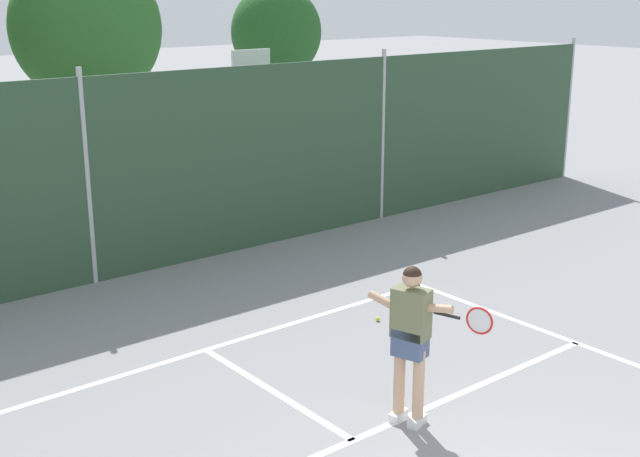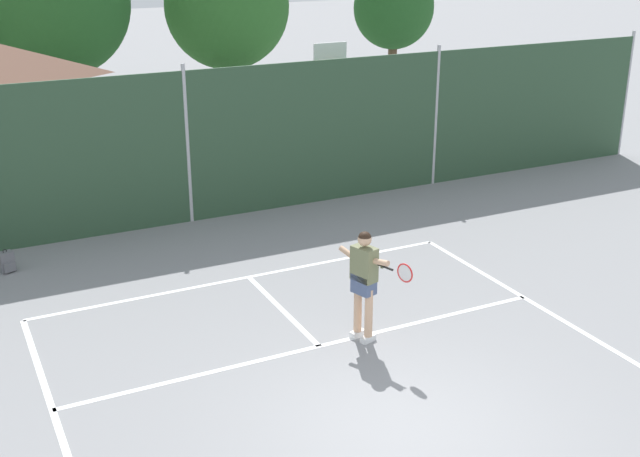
# 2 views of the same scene
# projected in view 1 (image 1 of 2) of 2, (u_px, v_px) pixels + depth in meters

# --- Properties ---
(chainlink_fence) EXTENTS (26.09, 0.09, 3.54)m
(chainlink_fence) POSITION_uv_depth(u_px,v_px,m) (88.00, 183.00, 13.40)
(chainlink_fence) COLOR #2D4C33
(chainlink_fence) RESTS_ON ground
(basketball_hoop) EXTENTS (0.90, 0.67, 3.55)m
(basketball_hoop) POSITION_uv_depth(u_px,v_px,m) (251.00, 111.00, 16.96)
(basketball_hoop) COLOR #284CB2
(basketball_hoop) RESTS_ON ground
(tennis_player) EXTENTS (0.57, 1.36, 1.85)m
(tennis_player) POSITION_uv_depth(u_px,v_px,m) (412.00, 331.00, 9.07)
(tennis_player) COLOR silver
(tennis_player) RESTS_ON ground
(tennis_ball) EXTENTS (0.07, 0.07, 0.07)m
(tennis_ball) POSITION_uv_depth(u_px,v_px,m) (378.00, 319.00, 12.23)
(tennis_ball) COLOR #CCE033
(tennis_ball) RESTS_ON ground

